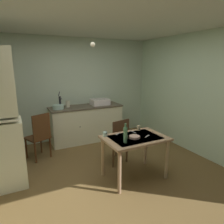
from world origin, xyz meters
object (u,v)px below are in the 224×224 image
at_px(hand_pump, 60,101).
at_px(dining_table, 135,143).
at_px(sink_basin, 100,102).
at_px(mug_dark, 105,134).
at_px(serving_bowl_wide, 134,137).
at_px(glass_bottle, 125,135).
at_px(mixing_bowl_counter, 58,107).
at_px(chair_far_side, 117,140).
at_px(chair_by_counter, 39,135).

relative_size(hand_pump, dining_table, 0.37).
distance_m(sink_basin, hand_pump, 1.00).
relative_size(dining_table, mug_dark, 13.82).
distance_m(serving_bowl_wide, glass_bottle, 0.27).
distance_m(mixing_bowl_counter, serving_bowl_wide, 2.17).
xyz_separation_m(chair_far_side, serving_bowl_wide, (-0.00, -0.62, 0.26)).
bearing_deg(dining_table, serving_bowl_wide, -132.10).
xyz_separation_m(chair_far_side, glass_bottle, (-0.24, -0.72, 0.37)).
distance_m(chair_far_side, serving_bowl_wide, 0.68).
xyz_separation_m(dining_table, serving_bowl_wide, (-0.03, -0.03, 0.12)).
height_order(dining_table, chair_by_counter, chair_by_counter).
bearing_deg(dining_table, chair_far_side, 92.62).
relative_size(hand_pump, serving_bowl_wide, 2.16).
xyz_separation_m(mixing_bowl_counter, chair_by_counter, (-0.52, -0.54, -0.43)).
xyz_separation_m(sink_basin, chair_by_counter, (-1.58, -0.59, -0.46)).
distance_m(mug_dark, glass_bottle, 0.43).
relative_size(hand_pump, glass_bottle, 1.27).
bearing_deg(dining_table, mixing_bowl_counter, 112.84).
bearing_deg(dining_table, glass_bottle, -153.06).
bearing_deg(hand_pump, serving_bowl_wide, -70.86).
xyz_separation_m(hand_pump, dining_table, (0.76, -2.07, -0.44)).
xyz_separation_m(hand_pump, mug_dark, (0.33, -1.81, -0.29)).
bearing_deg(sink_basin, chair_by_counter, -159.59).
relative_size(chair_by_counter, serving_bowl_wide, 5.31).
height_order(chair_by_counter, glass_bottle, glass_bottle).
xyz_separation_m(serving_bowl_wide, mug_dark, (-0.40, 0.29, 0.02)).
relative_size(hand_pump, mixing_bowl_counter, 1.54).
bearing_deg(glass_bottle, sink_basin, 77.12).
height_order(chair_by_counter, mug_dark, chair_by_counter).
xyz_separation_m(chair_far_side, mug_dark, (-0.40, -0.33, 0.28)).
relative_size(hand_pump, chair_far_side, 0.44).
height_order(sink_basin, dining_table, sink_basin).
distance_m(sink_basin, mug_dark, 1.90).
bearing_deg(sink_basin, mixing_bowl_counter, -177.31).
xyz_separation_m(dining_table, mug_dark, (-0.43, 0.26, 0.14)).
distance_m(mixing_bowl_counter, chair_by_counter, 0.86).
xyz_separation_m(sink_basin, dining_table, (-0.23, -2.02, -0.35)).
distance_m(mixing_bowl_counter, glass_bottle, 2.18).
bearing_deg(dining_table, hand_pump, 110.21).
distance_m(hand_pump, mug_dark, 1.87).
distance_m(sink_basin, chair_far_side, 1.54).
relative_size(mixing_bowl_counter, chair_by_counter, 0.27).
bearing_deg(dining_table, mug_dark, 148.95).
bearing_deg(mug_dark, glass_bottle, -67.04).
bearing_deg(chair_by_counter, mug_dark, -51.99).
height_order(mixing_bowl_counter, chair_by_counter, mixing_bowl_counter).
bearing_deg(serving_bowl_wide, chair_by_counter, 131.84).
bearing_deg(serving_bowl_wide, chair_far_side, 89.58).
relative_size(chair_far_side, serving_bowl_wide, 4.94).
bearing_deg(mug_dark, hand_pump, 100.46).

